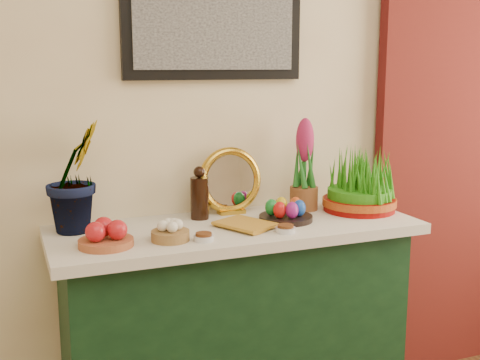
% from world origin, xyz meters
% --- Properties ---
extents(sideboard, '(1.30, 0.45, 0.85)m').
position_xyz_m(sideboard, '(0.03, 2.00, 0.42)').
color(sideboard, '#14371A').
rests_on(sideboard, ground).
extents(tablecloth, '(1.40, 0.55, 0.04)m').
position_xyz_m(tablecloth, '(0.03, 2.00, 0.87)').
color(tablecloth, silver).
rests_on(tablecloth, sideboard).
extents(hyacinth_green, '(0.35, 0.35, 0.54)m').
position_xyz_m(hyacinth_green, '(-0.54, 2.13, 1.16)').
color(hyacinth_green, '#237425').
rests_on(hyacinth_green, tablecloth).
extents(apple_bowl, '(0.23, 0.23, 0.09)m').
position_xyz_m(apple_bowl, '(-0.48, 1.89, 0.93)').
color(apple_bowl, '#A1502E').
rests_on(apple_bowl, tablecloth).
extents(garlic_basket, '(0.16, 0.16, 0.07)m').
position_xyz_m(garlic_basket, '(-0.26, 1.88, 0.92)').
color(garlic_basket, '#986B3D').
rests_on(garlic_basket, tablecloth).
extents(vinegar_cruet, '(0.07, 0.07, 0.21)m').
position_xyz_m(vinegar_cruet, '(-0.07, 2.13, 0.98)').
color(vinegar_cruet, black).
rests_on(vinegar_cruet, tablecloth).
extents(mirror, '(0.27, 0.08, 0.27)m').
position_xyz_m(mirror, '(0.07, 2.18, 1.02)').
color(mirror, gold).
rests_on(mirror, tablecloth).
extents(book, '(0.22, 0.25, 0.03)m').
position_xyz_m(book, '(-0.03, 1.91, 0.90)').
color(book, '#B98222').
rests_on(book, tablecloth).
extents(spice_dish_left, '(0.07, 0.07, 0.03)m').
position_xyz_m(spice_dish_left, '(-0.16, 1.84, 0.90)').
color(spice_dish_left, silver).
rests_on(spice_dish_left, tablecloth).
extents(spice_dish_right, '(0.07, 0.07, 0.03)m').
position_xyz_m(spice_dish_right, '(0.15, 1.83, 0.90)').
color(spice_dish_right, silver).
rests_on(spice_dish_right, tablecloth).
extents(egg_plate, '(0.26, 0.26, 0.09)m').
position_xyz_m(egg_plate, '(0.23, 1.97, 0.92)').
color(egg_plate, black).
rests_on(egg_plate, tablecloth).
extents(hyacinth_pink, '(0.12, 0.12, 0.39)m').
position_xyz_m(hyacinth_pink, '(0.38, 2.12, 1.06)').
color(hyacinth_pink, brown).
rests_on(hyacinth_pink, tablecloth).
extents(wheatgrass_sabzeh, '(0.31, 0.31, 0.25)m').
position_xyz_m(wheatgrass_sabzeh, '(0.59, 2.02, 1.00)').
color(wheatgrass_sabzeh, '#870704').
rests_on(wheatgrass_sabzeh, tablecloth).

